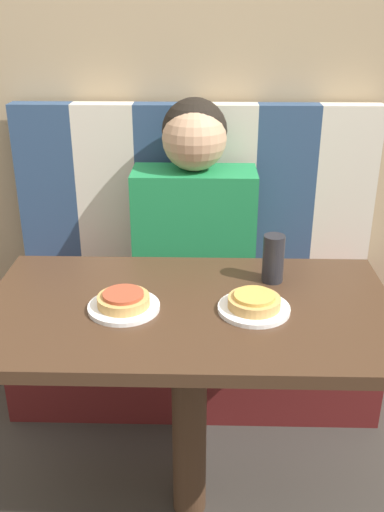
{
  "coord_description": "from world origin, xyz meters",
  "views": [
    {
      "loc": [
        0.04,
        -1.31,
        1.44
      ],
      "look_at": [
        0.0,
        0.3,
        0.72
      ],
      "focal_mm": 40.0,
      "sensor_mm": 36.0,
      "label": 1
    }
  ],
  "objects_px": {
    "plate_left": "(124,307)",
    "drinking_cup": "(273,259)",
    "plate_right": "(254,309)",
    "pizza_left": "(123,299)",
    "person": "(194,199)",
    "pizza_right": "(254,301)"
  },
  "relations": [
    {
      "from": "pizza_right",
      "to": "drinking_cup",
      "type": "height_order",
      "value": "drinking_cup"
    },
    {
      "from": "plate_left",
      "to": "pizza_right",
      "type": "bearing_deg",
      "value": 0.0
    },
    {
      "from": "plate_right",
      "to": "pizza_left",
      "type": "height_order",
      "value": "pizza_left"
    },
    {
      "from": "plate_right",
      "to": "pizza_left",
      "type": "relative_size",
      "value": 1.38
    },
    {
      "from": "plate_left",
      "to": "plate_right",
      "type": "relative_size",
      "value": 1.0
    },
    {
      "from": "plate_left",
      "to": "pizza_left",
      "type": "height_order",
      "value": "pizza_left"
    },
    {
      "from": "plate_left",
      "to": "pizza_right",
      "type": "xyz_separation_m",
      "value": [
        0.33,
        0.0,
        0.02
      ]
    },
    {
      "from": "plate_right",
      "to": "drinking_cup",
      "type": "bearing_deg",
      "value": 69.75
    },
    {
      "from": "person",
      "to": "pizza_left",
      "type": "bearing_deg",
      "value": -104.66
    },
    {
      "from": "plate_left",
      "to": "drinking_cup",
      "type": "bearing_deg",
      "value": 23.58
    },
    {
      "from": "pizza_left",
      "to": "pizza_right",
      "type": "distance_m",
      "value": 0.33
    },
    {
      "from": "plate_left",
      "to": "pizza_right",
      "type": "distance_m",
      "value": 0.33
    },
    {
      "from": "person",
      "to": "pizza_right",
      "type": "distance_m",
      "value": 0.66
    },
    {
      "from": "plate_right",
      "to": "pizza_left",
      "type": "bearing_deg",
      "value": 180.0
    },
    {
      "from": "person",
      "to": "pizza_left",
      "type": "xyz_separation_m",
      "value": [
        -0.17,
        -0.64,
        -0.06
      ]
    },
    {
      "from": "drinking_cup",
      "to": "pizza_left",
      "type": "bearing_deg",
      "value": -156.42
    },
    {
      "from": "plate_left",
      "to": "drinking_cup",
      "type": "distance_m",
      "value": 0.44
    },
    {
      "from": "pizza_right",
      "to": "plate_right",
      "type": "bearing_deg",
      "value": -7.13
    },
    {
      "from": "pizza_left",
      "to": "pizza_right",
      "type": "relative_size",
      "value": 1.0
    },
    {
      "from": "pizza_right",
      "to": "drinking_cup",
      "type": "relative_size",
      "value": 0.98
    },
    {
      "from": "plate_right",
      "to": "plate_left",
      "type": "bearing_deg",
      "value": 180.0
    },
    {
      "from": "person",
      "to": "plate_left",
      "type": "distance_m",
      "value": 0.67
    }
  ]
}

